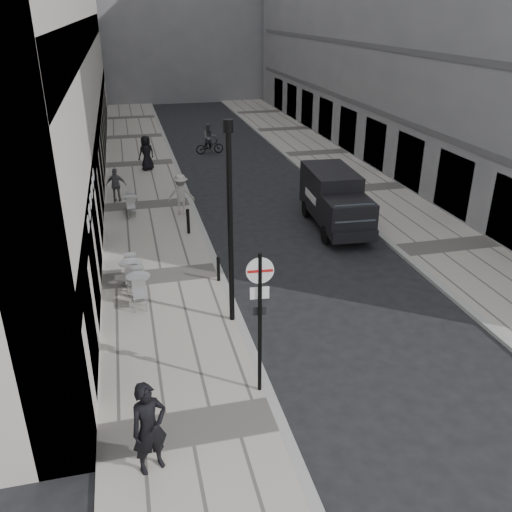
{
  "coord_description": "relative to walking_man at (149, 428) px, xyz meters",
  "views": [
    {
      "loc": [
        -2.78,
        -6.65,
        8.53
      ],
      "look_at": [
        0.89,
        8.43,
        1.4
      ],
      "focal_mm": 38.0,
      "sensor_mm": 36.0,
      "label": 1
    }
  ],
  "objects": [
    {
      "name": "sidewalk",
      "position": [
        0.87,
        16.27,
        -1.07
      ],
      "size": [
        4.0,
        60.0,
        0.12
      ],
      "primitive_type": "cube",
      "color": "#9C958C",
      "rests_on": "ground"
    },
    {
      "name": "far_sidewalk",
      "position": [
        11.87,
        16.27,
        -1.07
      ],
      "size": [
        4.0,
        60.0,
        0.12
      ],
      "primitive_type": "cube",
      "color": "#9C958C",
      "rests_on": "ground"
    },
    {
      "name": "walking_man",
      "position": [
        0.0,
        0.0,
        0.0
      ],
      "size": [
        0.87,
        0.73,
        2.02
      ],
      "primitive_type": "imported",
      "rotation": [
        0.0,
        0.0,
        0.39
      ],
      "color": "black",
      "rests_on": "sidewalk"
    },
    {
      "name": "sign_post",
      "position": [
        2.67,
        1.87,
        1.31
      ],
      "size": [
        0.62,
        0.12,
        3.62
      ],
      "rotation": [
        0.0,
        0.0,
        -0.09
      ],
      "color": "black",
      "rests_on": "sidewalk"
    },
    {
      "name": "lamppost",
      "position": [
        2.67,
        5.22,
        2.24
      ],
      "size": [
        0.26,
        0.26,
        5.85
      ],
      "color": "black",
      "rests_on": "sidewalk"
    },
    {
      "name": "bollard_near",
      "position": [
        2.27,
        12.26,
        -0.52
      ],
      "size": [
        0.13,
        0.13,
        0.98
      ],
      "primitive_type": "cylinder",
      "color": "black",
      "rests_on": "sidewalk"
    },
    {
      "name": "bollard_far",
      "position": [
        2.72,
        7.78,
        -0.6
      ],
      "size": [
        0.11,
        0.11,
        0.83
      ],
      "primitive_type": "cylinder",
      "color": "black",
      "rests_on": "sidewalk"
    },
    {
      "name": "panel_van",
      "position": [
        8.39,
        11.83,
        0.18
      ],
      "size": [
        2.16,
        5.07,
        2.34
      ],
      "rotation": [
        0.0,
        0.0,
        -0.07
      ],
      "color": "black",
      "rests_on": "ground"
    },
    {
      "name": "cyclist",
      "position": [
        5.34,
        25.73,
        -0.38
      ],
      "size": [
        1.83,
        0.79,
        1.92
      ],
      "rotation": [
        0.0,
        0.0,
        0.09
      ],
      "color": "black",
      "rests_on": "ground"
    },
    {
      "name": "pedestrian_a",
      "position": [
        -0.51,
        17.08,
        -0.21
      ],
      "size": [
        0.99,
        0.53,
        1.61
      ],
      "primitive_type": "imported",
      "rotation": [
        0.0,
        0.0,
        2.99
      ],
      "color": "#5C5C61",
      "rests_on": "sidewalk"
    },
    {
      "name": "pedestrian_b",
      "position": [
        2.27,
        14.64,
        -0.11
      ],
      "size": [
        1.27,
        0.86,
        1.81
      ],
      "primitive_type": "imported",
      "rotation": [
        0.0,
        0.0,
        2.97
      ],
      "color": "#9D9991",
      "rests_on": "sidewalk"
    },
    {
      "name": "pedestrian_c",
      "position": [
        1.21,
        22.35,
        -0.04
      ],
      "size": [
        1.13,
        0.99,
        1.94
      ],
      "primitive_type": "imported",
      "rotation": [
        0.0,
        0.0,
        3.63
      ],
      "color": "black",
      "rests_on": "sidewalk"
    },
    {
      "name": "cafe_table_near",
      "position": [
        0.07,
        7.08,
        -0.52
      ],
      "size": [
        0.75,
        1.7,
        0.97
      ],
      "color": "#ADAEAF",
      "rests_on": "sidewalk"
    },
    {
      "name": "cafe_table_mid",
      "position": [
        0.07,
        15.31,
        -0.57
      ],
      "size": [
        0.68,
        1.53,
        0.87
      ],
      "color": "#A9A8AB",
      "rests_on": "sidewalk"
    },
    {
      "name": "cafe_table_far",
      "position": [
        -0.13,
        8.2,
        -0.53
      ],
      "size": [
        0.74,
        1.67,
        0.95
      ],
      "color": "#B7B8BA",
      "rests_on": "sidewalk"
    }
  ]
}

